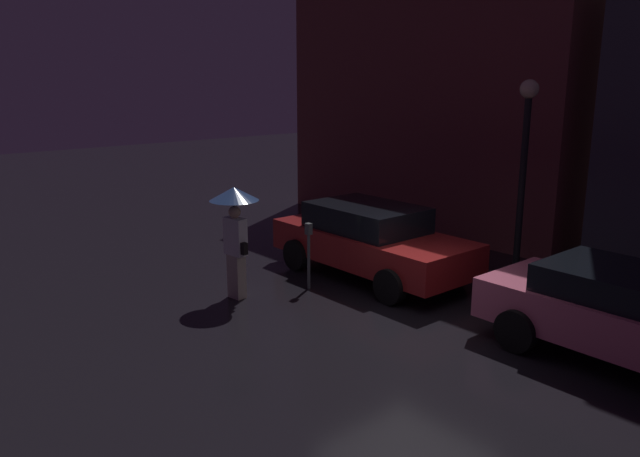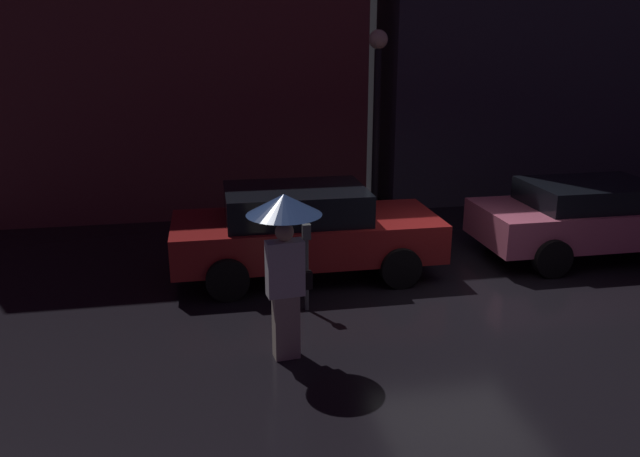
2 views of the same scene
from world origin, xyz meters
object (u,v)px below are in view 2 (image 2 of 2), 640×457
at_px(pedestrian_with_umbrella, 285,240).
at_px(street_lamp_near, 377,99).
at_px(parked_car_red, 304,229).
at_px(parking_meter, 307,258).
at_px(parked_car_pink, 594,216).

bearing_deg(pedestrian_with_umbrella, street_lamp_near, 57.40).
distance_m(parked_car_red, parking_meter, 1.51).
distance_m(pedestrian_with_umbrella, parking_meter, 1.61).
bearing_deg(street_lamp_near, parked_car_pink, -35.74).
xyz_separation_m(parked_car_red, parking_meter, (-0.20, -1.50, 0.03)).
bearing_deg(parked_car_pink, street_lamp_near, 144.46).
height_order(parked_car_pink, street_lamp_near, street_lamp_near).
bearing_deg(street_lamp_near, parked_car_red, -127.94).
distance_m(parked_car_red, street_lamp_near, 3.61).
relative_size(parked_car_pink, parking_meter, 3.32).
relative_size(parked_car_red, parked_car_pink, 1.02).
bearing_deg(street_lamp_near, parking_meter, -118.10).
height_order(pedestrian_with_umbrella, parking_meter, pedestrian_with_umbrella).
distance_m(parked_car_red, parked_car_pink, 5.36).
bearing_deg(parking_meter, parked_car_pink, 14.53).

